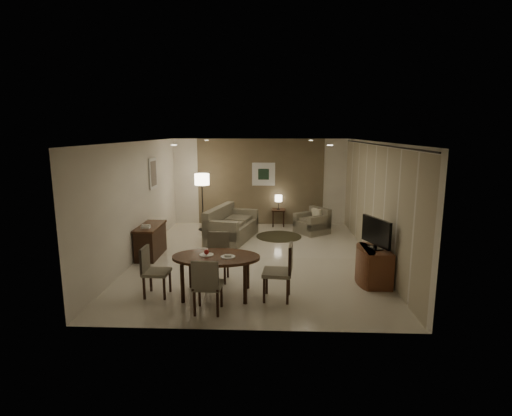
{
  "coord_description": "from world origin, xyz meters",
  "views": [
    {
      "loc": [
        0.39,
        -9.01,
        2.94
      ],
      "look_at": [
        0.0,
        0.2,
        1.15
      ],
      "focal_mm": 28.0,
      "sensor_mm": 36.0,
      "label": 1
    }
  ],
  "objects_px": {
    "chair_left": "(157,272)",
    "sofa": "(232,223)",
    "armchair": "(312,221)",
    "tv_cabinet": "(375,266)",
    "chair_right": "(277,272)",
    "chair_near": "(208,285)",
    "dining_table": "(216,276)",
    "console_desk": "(151,241)",
    "floor_lamp": "(202,202)",
    "side_table": "(278,218)",
    "chair_far": "(217,258)"
  },
  "relations": [
    {
      "from": "sofa",
      "to": "floor_lamp",
      "type": "xyz_separation_m",
      "value": [
        -0.98,
        1.02,
        0.4
      ]
    },
    {
      "from": "sofa",
      "to": "side_table",
      "type": "height_order",
      "value": "sofa"
    },
    {
      "from": "armchair",
      "to": "chair_far",
      "type": "bearing_deg",
      "value": -65.1
    },
    {
      "from": "chair_right",
      "to": "side_table",
      "type": "xyz_separation_m",
      "value": [
        0.1,
        5.55,
        -0.24
      ]
    },
    {
      "from": "console_desk",
      "to": "side_table",
      "type": "relative_size",
      "value": 2.27
    },
    {
      "from": "console_desk",
      "to": "chair_left",
      "type": "relative_size",
      "value": 1.32
    },
    {
      "from": "chair_right",
      "to": "armchair",
      "type": "bearing_deg",
      "value": 172.78
    },
    {
      "from": "tv_cabinet",
      "to": "sofa",
      "type": "xyz_separation_m",
      "value": [
        -3.12,
        3.09,
        0.09
      ]
    },
    {
      "from": "tv_cabinet",
      "to": "chair_near",
      "type": "relative_size",
      "value": 0.96
    },
    {
      "from": "chair_right",
      "to": "side_table",
      "type": "height_order",
      "value": "chair_right"
    },
    {
      "from": "dining_table",
      "to": "floor_lamp",
      "type": "relative_size",
      "value": 0.93
    },
    {
      "from": "armchair",
      "to": "side_table",
      "type": "xyz_separation_m",
      "value": [
        -0.97,
        0.84,
        -0.1
      ]
    },
    {
      "from": "console_desk",
      "to": "sofa",
      "type": "height_order",
      "value": "sofa"
    },
    {
      "from": "dining_table",
      "to": "chair_near",
      "type": "relative_size",
      "value": 1.68
    },
    {
      "from": "sofa",
      "to": "armchair",
      "type": "xyz_separation_m",
      "value": [
        2.26,
        0.78,
        -0.08
      ]
    },
    {
      "from": "side_table",
      "to": "chair_far",
      "type": "bearing_deg",
      "value": -105.19
    },
    {
      "from": "chair_near",
      "to": "chair_far",
      "type": "bearing_deg",
      "value": -85.94
    },
    {
      "from": "chair_left",
      "to": "chair_right",
      "type": "bearing_deg",
      "value": -89.97
    },
    {
      "from": "chair_near",
      "to": "armchair",
      "type": "bearing_deg",
      "value": -110.64
    },
    {
      "from": "sofa",
      "to": "side_table",
      "type": "bearing_deg",
      "value": -23.88
    },
    {
      "from": "tv_cabinet",
      "to": "floor_lamp",
      "type": "relative_size",
      "value": 0.53
    },
    {
      "from": "chair_near",
      "to": "chair_right",
      "type": "distance_m",
      "value": 1.26
    },
    {
      "from": "tv_cabinet",
      "to": "chair_right",
      "type": "relative_size",
      "value": 0.89
    },
    {
      "from": "dining_table",
      "to": "sofa",
      "type": "xyz_separation_m",
      "value": [
        -0.11,
        3.81,
        0.07
      ]
    },
    {
      "from": "dining_table",
      "to": "chair_near",
      "type": "distance_m",
      "value": 0.68
    },
    {
      "from": "chair_near",
      "to": "side_table",
      "type": "height_order",
      "value": "chair_near"
    },
    {
      "from": "tv_cabinet",
      "to": "chair_near",
      "type": "distance_m",
      "value": 3.36
    },
    {
      "from": "chair_left",
      "to": "armchair",
      "type": "height_order",
      "value": "chair_left"
    },
    {
      "from": "side_table",
      "to": "floor_lamp",
      "type": "height_order",
      "value": "floor_lamp"
    },
    {
      "from": "sofa",
      "to": "floor_lamp",
      "type": "relative_size",
      "value": 1.11
    },
    {
      "from": "armchair",
      "to": "floor_lamp",
      "type": "distance_m",
      "value": 3.28
    },
    {
      "from": "armchair",
      "to": "floor_lamp",
      "type": "height_order",
      "value": "floor_lamp"
    },
    {
      "from": "console_desk",
      "to": "floor_lamp",
      "type": "relative_size",
      "value": 0.71
    },
    {
      "from": "chair_near",
      "to": "floor_lamp",
      "type": "bearing_deg",
      "value": -77.26
    },
    {
      "from": "armchair",
      "to": "dining_table",
      "type": "bearing_deg",
      "value": -60.09
    },
    {
      "from": "chair_right",
      "to": "chair_near",
      "type": "bearing_deg",
      "value": -58.45
    },
    {
      "from": "chair_far",
      "to": "chair_left",
      "type": "height_order",
      "value": "chair_far"
    },
    {
      "from": "chair_near",
      "to": "floor_lamp",
      "type": "distance_m",
      "value": 5.61
    },
    {
      "from": "chair_far",
      "to": "dining_table",
      "type": "bearing_deg",
      "value": -80.36
    },
    {
      "from": "chair_left",
      "to": "sofa",
      "type": "distance_m",
      "value": 3.99
    },
    {
      "from": "floor_lamp",
      "to": "chair_far",
      "type": "bearing_deg",
      "value": -76.42
    },
    {
      "from": "chair_left",
      "to": "chair_right",
      "type": "xyz_separation_m",
      "value": [
        2.16,
        -0.06,
        0.05
      ]
    },
    {
      "from": "chair_left",
      "to": "armchair",
      "type": "xyz_separation_m",
      "value": [
        3.22,
        4.65,
        -0.09
      ]
    },
    {
      "from": "chair_left",
      "to": "side_table",
      "type": "bearing_deg",
      "value": -20.8
    },
    {
      "from": "chair_near",
      "to": "side_table",
      "type": "distance_m",
      "value": 6.23
    },
    {
      "from": "tv_cabinet",
      "to": "sofa",
      "type": "height_order",
      "value": "sofa"
    },
    {
      "from": "side_table",
      "to": "console_desk",
      "type": "bearing_deg",
      "value": -133.65
    },
    {
      "from": "dining_table",
      "to": "armchair",
      "type": "bearing_deg",
      "value": 64.91
    },
    {
      "from": "chair_left",
      "to": "floor_lamp",
      "type": "height_order",
      "value": "floor_lamp"
    },
    {
      "from": "console_desk",
      "to": "sofa",
      "type": "bearing_deg",
      "value": 41.84
    }
  ]
}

